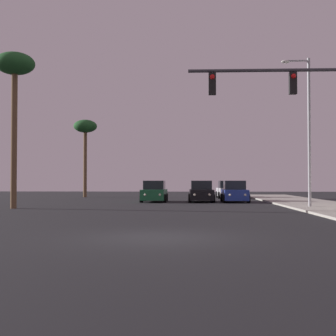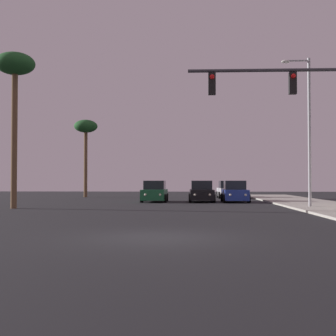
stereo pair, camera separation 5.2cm
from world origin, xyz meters
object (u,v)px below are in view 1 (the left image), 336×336
at_px(car_green, 154,192).
at_px(palm_tree_far, 85,130).
at_px(car_silver, 228,190).
at_px(car_blue, 235,192).
at_px(palm_tree_near, 15,73).
at_px(car_black, 201,192).
at_px(traffic_light_mast, 304,107).
at_px(street_lamp, 307,124).

relative_size(car_green, palm_tree_far, 0.54).
distance_m(car_green, car_silver, 10.49).
bearing_deg(car_blue, palm_tree_near, 33.62).
xyz_separation_m(car_green, car_black, (3.71, 0.04, 0.00)).
bearing_deg(car_green, car_blue, 179.49).
bearing_deg(palm_tree_near, car_silver, 50.91).
relative_size(car_green, traffic_light_mast, 0.64).
height_order(car_silver, palm_tree_far, palm_tree_far).
xyz_separation_m(car_black, palm_tree_near, (-11.53, -9.45, 7.42)).
height_order(palm_tree_far, palm_tree_near, palm_tree_near).
distance_m(car_blue, street_lamp, 10.03).
bearing_deg(palm_tree_near, palm_tree_far, 90.20).
bearing_deg(street_lamp, palm_tree_far, 132.83).
bearing_deg(car_black, car_green, 0.07).
height_order(car_green, traffic_light_mast, traffic_light_mast).
bearing_deg(car_green, car_silver, -126.76).
xyz_separation_m(car_green, car_blue, (6.32, -0.23, 0.00)).
bearing_deg(car_black, traffic_light_mast, 101.09).
height_order(car_silver, street_lamp, street_lamp).
distance_m(car_silver, traffic_light_mast, 26.27).
bearing_deg(car_silver, palm_tree_far, -11.38).
height_order(car_green, car_black, same).
distance_m(car_silver, palm_tree_near, 23.90).
height_order(street_lamp, palm_tree_far, street_lamp).
height_order(car_black, traffic_light_mast, traffic_light_mast).
xyz_separation_m(car_black, palm_tree_far, (-11.60, 10.55, 6.15)).
xyz_separation_m(traffic_light_mast, street_lamp, (2.47, 9.19, 0.42)).
distance_m(traffic_light_mast, palm_tree_far, 32.26).
bearing_deg(car_green, palm_tree_near, 51.90).
distance_m(car_green, palm_tree_near, 14.31).
xyz_separation_m(car_black, traffic_light_mast, (3.67, -17.78, 3.93)).
relative_size(car_silver, palm_tree_far, 0.54).
height_order(car_silver, palm_tree_near, palm_tree_near).
distance_m(car_black, traffic_light_mast, 18.58).
bearing_deg(car_blue, street_lamp, 113.67).
relative_size(car_black, palm_tree_near, 0.46).
distance_m(car_green, street_lamp, 13.75).
distance_m(car_green, traffic_light_mast, 19.61).
distance_m(street_lamp, palm_tree_near, 17.95).
xyz_separation_m(palm_tree_far, palm_tree_near, (0.07, -20.00, 1.28)).
xyz_separation_m(car_green, palm_tree_far, (-7.88, 10.59, 6.15)).
height_order(car_green, car_blue, same).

